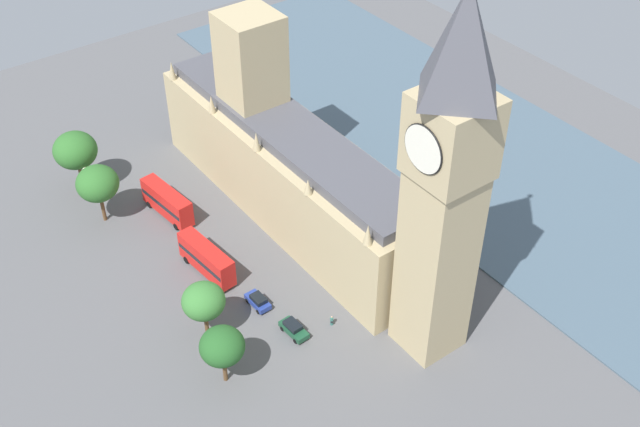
{
  "coord_description": "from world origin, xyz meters",
  "views": [
    {
      "loc": [
        51.96,
        80.44,
        78.98
      ],
      "look_at": [
        1.0,
        11.26,
        8.46
      ],
      "focal_mm": 44.73,
      "sensor_mm": 36.0,
      "label": 1
    }
  ],
  "objects_px": {
    "clock_tower": "(446,182)",
    "street_lamp_slot_10": "(87,177)",
    "car_dark_green_opposite_hall": "(294,329)",
    "plane_tree_corner": "(222,346)",
    "plane_tree_trailing": "(204,301)",
    "plane_tree_kerbside": "(98,184)",
    "pedestrian_under_trees": "(332,321)",
    "street_lamp_near_tower": "(86,177)",
    "parliament_building": "(286,161)",
    "plane_tree_by_river_gate": "(75,150)",
    "double_decker_bus_far_end": "(207,258)",
    "car_blue_leading": "(258,301)",
    "double_decker_bus_midblock": "(167,202)"
  },
  "relations": [
    {
      "from": "pedestrian_under_trees",
      "to": "plane_tree_corner",
      "type": "distance_m",
      "value": 17.08
    },
    {
      "from": "plane_tree_by_river_gate",
      "to": "street_lamp_slot_10",
      "type": "xyz_separation_m",
      "value": [
        0.0,
        3.01,
        -3.31
      ]
    },
    {
      "from": "car_dark_green_opposite_hall",
      "to": "plane_tree_corner",
      "type": "xyz_separation_m",
      "value": [
        11.19,
        1.26,
        5.24
      ]
    },
    {
      "from": "pedestrian_under_trees",
      "to": "plane_tree_by_river_gate",
      "type": "bearing_deg",
      "value": -39.24
    },
    {
      "from": "car_dark_green_opposite_hall",
      "to": "clock_tower",
      "type": "bearing_deg",
      "value": 137.21
    },
    {
      "from": "plane_tree_corner",
      "to": "clock_tower",
      "type": "bearing_deg",
      "value": 158.12
    },
    {
      "from": "pedestrian_under_trees",
      "to": "plane_tree_corner",
      "type": "xyz_separation_m",
      "value": [
        16.19,
        -0.47,
        5.44
      ]
    },
    {
      "from": "double_decker_bus_midblock",
      "to": "plane_tree_corner",
      "type": "distance_m",
      "value": 34.55
    },
    {
      "from": "car_blue_leading",
      "to": "plane_tree_trailing",
      "type": "distance_m",
      "value": 9.79
    },
    {
      "from": "double_decker_bus_far_end",
      "to": "car_blue_leading",
      "type": "height_order",
      "value": "double_decker_bus_far_end"
    },
    {
      "from": "parliament_building",
      "to": "car_blue_leading",
      "type": "distance_m",
      "value": 23.28
    },
    {
      "from": "clock_tower",
      "to": "parliament_building",
      "type": "bearing_deg",
      "value": -91.78
    },
    {
      "from": "clock_tower",
      "to": "street_lamp_slot_10",
      "type": "height_order",
      "value": "clock_tower"
    },
    {
      "from": "plane_tree_by_river_gate",
      "to": "street_lamp_near_tower",
      "type": "xyz_separation_m",
      "value": [
        0.11,
        2.99,
        -3.31
      ]
    },
    {
      "from": "plane_tree_corner",
      "to": "plane_tree_kerbside",
      "type": "bearing_deg",
      "value": -91.71
    },
    {
      "from": "car_dark_green_opposite_hall",
      "to": "street_lamp_slot_10",
      "type": "bearing_deg",
      "value": -80.5
    },
    {
      "from": "double_decker_bus_midblock",
      "to": "plane_tree_corner",
      "type": "relative_size",
      "value": 1.25
    },
    {
      "from": "double_decker_bus_midblock",
      "to": "street_lamp_near_tower",
      "type": "xyz_separation_m",
      "value": [
        8.09,
        -11.07,
        1.71
      ]
    },
    {
      "from": "car_dark_green_opposite_hall",
      "to": "plane_tree_trailing",
      "type": "xyz_separation_m",
      "value": [
        9.23,
        -6.59,
        5.29
      ]
    },
    {
      "from": "clock_tower",
      "to": "street_lamp_near_tower",
      "type": "relative_size",
      "value": 8.07
    },
    {
      "from": "car_dark_green_opposite_hall",
      "to": "plane_tree_kerbside",
      "type": "distance_m",
      "value": 38.43
    },
    {
      "from": "double_decker_bus_midblock",
      "to": "street_lamp_near_tower",
      "type": "bearing_deg",
      "value": -60.23
    },
    {
      "from": "clock_tower",
      "to": "plane_tree_corner",
      "type": "xyz_separation_m",
      "value": [
        24.62,
        -9.89,
        -19.74
      ]
    },
    {
      "from": "street_lamp_near_tower",
      "to": "double_decker_bus_midblock",
      "type": "bearing_deg",
      "value": 126.17
    },
    {
      "from": "plane_tree_kerbside",
      "to": "street_lamp_slot_10",
      "type": "xyz_separation_m",
      "value": [
        -0.51,
        -6.2,
        -2.65
      ]
    },
    {
      "from": "car_dark_green_opposite_hall",
      "to": "plane_tree_kerbside",
      "type": "xyz_separation_m",
      "value": [
        10.07,
        -36.58,
        6.1
      ]
    },
    {
      "from": "double_decker_bus_far_end",
      "to": "plane_tree_by_river_gate",
      "type": "height_order",
      "value": "plane_tree_by_river_gate"
    },
    {
      "from": "parliament_building",
      "to": "plane_tree_trailing",
      "type": "xyz_separation_m",
      "value": [
        23.71,
        15.96,
        -2.59
      ]
    },
    {
      "from": "plane_tree_trailing",
      "to": "street_lamp_slot_10",
      "type": "bearing_deg",
      "value": -89.49
    },
    {
      "from": "double_decker_bus_far_end",
      "to": "plane_tree_corner",
      "type": "bearing_deg",
      "value": 60.69
    },
    {
      "from": "plane_tree_by_river_gate",
      "to": "plane_tree_trailing",
      "type": "bearing_deg",
      "value": 90.47
    },
    {
      "from": "double_decker_bus_midblock",
      "to": "street_lamp_slot_10",
      "type": "distance_m",
      "value": 13.74
    },
    {
      "from": "double_decker_bus_far_end",
      "to": "plane_tree_trailing",
      "type": "height_order",
      "value": "plane_tree_trailing"
    },
    {
      "from": "car_blue_leading",
      "to": "parliament_building",
      "type": "bearing_deg",
      "value": 44.01
    },
    {
      "from": "street_lamp_slot_10",
      "to": "car_blue_leading",
      "type": "bearing_deg",
      "value": 103.46
    },
    {
      "from": "car_dark_green_opposite_hall",
      "to": "street_lamp_slot_10",
      "type": "height_order",
      "value": "street_lamp_slot_10"
    },
    {
      "from": "plane_tree_by_river_gate",
      "to": "parliament_building",
      "type": "bearing_deg",
      "value": 135.96
    },
    {
      "from": "street_lamp_slot_10",
      "to": "plane_tree_corner",
      "type": "bearing_deg",
      "value": 87.86
    },
    {
      "from": "parliament_building",
      "to": "plane_tree_by_river_gate",
      "type": "relative_size",
      "value": 5.23
    },
    {
      "from": "plane_tree_kerbside",
      "to": "parliament_building",
      "type": "bearing_deg",
      "value": 150.26
    },
    {
      "from": "plane_tree_trailing",
      "to": "plane_tree_kerbside",
      "type": "xyz_separation_m",
      "value": [
        0.84,
        -29.98,
        0.81
      ]
    },
    {
      "from": "plane_tree_trailing",
      "to": "street_lamp_slot_10",
      "type": "relative_size",
      "value": 1.39
    },
    {
      "from": "plane_tree_corner",
      "to": "plane_tree_by_river_gate",
      "type": "bearing_deg",
      "value": -92.0
    },
    {
      "from": "street_lamp_slot_10",
      "to": "street_lamp_near_tower",
      "type": "bearing_deg",
      "value": -9.58
    },
    {
      "from": "plane_tree_corner",
      "to": "street_lamp_near_tower",
      "type": "relative_size",
      "value": 1.38
    },
    {
      "from": "plane_tree_by_river_gate",
      "to": "street_lamp_near_tower",
      "type": "height_order",
      "value": "plane_tree_by_river_gate"
    },
    {
      "from": "double_decker_bus_far_end",
      "to": "plane_tree_trailing",
      "type": "relative_size",
      "value": 1.24
    },
    {
      "from": "double_decker_bus_far_end",
      "to": "plane_tree_by_river_gate",
      "type": "relative_size",
      "value": 1.01
    },
    {
      "from": "plane_tree_trailing",
      "to": "parliament_building",
      "type": "bearing_deg",
      "value": -146.05
    },
    {
      "from": "pedestrian_under_trees",
      "to": "street_lamp_near_tower",
      "type": "relative_size",
      "value": 0.25
    }
  ]
}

